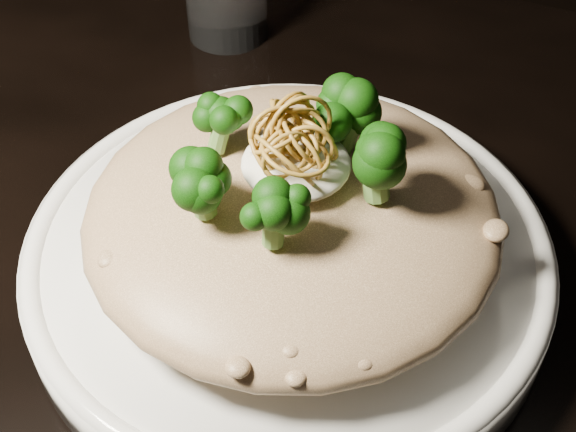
% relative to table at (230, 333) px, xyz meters
% --- Properties ---
extents(table, '(1.10, 0.80, 0.75)m').
position_rel_table_xyz_m(table, '(0.00, 0.00, 0.00)').
color(table, black).
rests_on(table, ground).
extents(plate, '(0.32, 0.32, 0.03)m').
position_rel_table_xyz_m(plate, '(0.05, 0.00, 0.10)').
color(plate, white).
rests_on(plate, table).
extents(risotto, '(0.24, 0.24, 0.05)m').
position_rel_table_xyz_m(risotto, '(0.05, -0.00, 0.14)').
color(risotto, brown).
rests_on(risotto, plate).
extents(broccoli, '(0.13, 0.13, 0.05)m').
position_rel_table_xyz_m(broccoli, '(0.05, -0.00, 0.19)').
color(broccoli, black).
rests_on(broccoli, risotto).
extents(cheese, '(0.06, 0.06, 0.02)m').
position_rel_table_xyz_m(cheese, '(0.05, 0.00, 0.18)').
color(cheese, white).
rests_on(cheese, risotto).
extents(shallots, '(0.06, 0.06, 0.04)m').
position_rel_table_xyz_m(shallots, '(0.05, -0.00, 0.21)').
color(shallots, brown).
rests_on(shallots, cheese).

